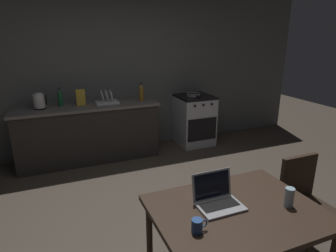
{
  "coord_description": "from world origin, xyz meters",
  "views": [
    {
      "loc": [
        -1.07,
        -2.36,
        1.92
      ],
      "look_at": [
        0.21,
        0.76,
        0.85
      ],
      "focal_mm": 31.21,
      "sensor_mm": 36.0,
      "label": 1
    }
  ],
  "objects_px": {
    "cereal_box": "(81,97)",
    "bottle_b": "(60,97)",
    "frying_pan": "(194,95)",
    "dining_table": "(236,218)",
    "stove_oven": "(194,120)",
    "coffee_mug": "(197,226)",
    "laptop": "(218,199)",
    "drinking_glass": "(289,197)",
    "dish_rack": "(107,100)",
    "electric_kettle": "(39,101)",
    "bottle": "(141,92)",
    "chair": "(304,199)"
  },
  "relations": [
    {
      "from": "cereal_box",
      "to": "bottle_b",
      "type": "distance_m",
      "value": 0.29
    },
    {
      "from": "frying_pan",
      "to": "dining_table",
      "type": "bearing_deg",
      "value": -111.56
    },
    {
      "from": "stove_oven",
      "to": "frying_pan",
      "type": "relative_size",
      "value": 2.14
    },
    {
      "from": "dining_table",
      "to": "coffee_mug",
      "type": "bearing_deg",
      "value": -163.64
    },
    {
      "from": "laptop",
      "to": "cereal_box",
      "type": "distance_m",
      "value": 2.98
    },
    {
      "from": "drinking_glass",
      "to": "cereal_box",
      "type": "xyz_separation_m",
      "value": [
        -1.08,
        3.12,
        0.2
      ]
    },
    {
      "from": "drinking_glass",
      "to": "dish_rack",
      "type": "bearing_deg",
      "value": 102.64
    },
    {
      "from": "laptop",
      "to": "frying_pan",
      "type": "distance_m",
      "value": 3.13
    },
    {
      "from": "electric_kettle",
      "to": "bottle",
      "type": "xyz_separation_m",
      "value": [
        1.51,
        -0.05,
        0.03
      ]
    },
    {
      "from": "laptop",
      "to": "drinking_glass",
      "type": "bearing_deg",
      "value": -25.95
    },
    {
      "from": "bottle",
      "to": "chair",
      "type": "bearing_deg",
      "value": -77.19
    },
    {
      "from": "drinking_glass",
      "to": "cereal_box",
      "type": "bearing_deg",
      "value": 109.05
    },
    {
      "from": "frying_pan",
      "to": "bottle_b",
      "type": "distance_m",
      "value": 2.17
    },
    {
      "from": "chair",
      "to": "cereal_box",
      "type": "height_order",
      "value": "cereal_box"
    },
    {
      "from": "electric_kettle",
      "to": "cereal_box",
      "type": "height_order",
      "value": "cereal_box"
    },
    {
      "from": "laptop",
      "to": "frying_pan",
      "type": "xyz_separation_m",
      "value": [
        1.27,
        2.86,
        0.13
      ]
    },
    {
      "from": "chair",
      "to": "coffee_mug",
      "type": "relative_size",
      "value": 8.1
    },
    {
      "from": "electric_kettle",
      "to": "bottle_b",
      "type": "bearing_deg",
      "value": 15.49
    },
    {
      "from": "stove_oven",
      "to": "laptop",
      "type": "height_order",
      "value": "laptop"
    },
    {
      "from": "coffee_mug",
      "to": "drinking_glass",
      "type": "height_order",
      "value": "drinking_glass"
    },
    {
      "from": "laptop",
      "to": "drinking_glass",
      "type": "distance_m",
      "value": 0.51
    },
    {
      "from": "coffee_mug",
      "to": "stove_oven",
      "type": "bearing_deg",
      "value": 62.86
    },
    {
      "from": "chair",
      "to": "bottle",
      "type": "xyz_separation_m",
      "value": [
        -0.63,
        2.77,
        0.51
      ]
    },
    {
      "from": "stove_oven",
      "to": "bottle",
      "type": "xyz_separation_m",
      "value": [
        -0.99,
        -0.05,
        0.58
      ]
    },
    {
      "from": "bottle",
      "to": "bottle_b",
      "type": "height_order",
      "value": "bottle"
    },
    {
      "from": "chair",
      "to": "frying_pan",
      "type": "height_order",
      "value": "frying_pan"
    },
    {
      "from": "dining_table",
      "to": "laptop",
      "type": "distance_m",
      "value": 0.19
    },
    {
      "from": "chair",
      "to": "bottle_b",
      "type": "bearing_deg",
      "value": 122.97
    },
    {
      "from": "electric_kettle",
      "to": "drinking_glass",
      "type": "distance_m",
      "value": 3.51
    },
    {
      "from": "bottle",
      "to": "cereal_box",
      "type": "height_order",
      "value": "bottle"
    },
    {
      "from": "laptop",
      "to": "coffee_mug",
      "type": "relative_size",
      "value": 2.91
    },
    {
      "from": "chair",
      "to": "drinking_glass",
      "type": "height_order",
      "value": "chair"
    },
    {
      "from": "stove_oven",
      "to": "drinking_glass",
      "type": "height_order",
      "value": "stove_oven"
    },
    {
      "from": "chair",
      "to": "bottle_b",
      "type": "xyz_separation_m",
      "value": [
        -1.85,
        2.9,
        0.5
      ]
    },
    {
      "from": "laptop",
      "to": "coffee_mug",
      "type": "height_order",
      "value": "laptop"
    },
    {
      "from": "chair",
      "to": "electric_kettle",
      "type": "bearing_deg",
      "value": 127.61
    },
    {
      "from": "stove_oven",
      "to": "dining_table",
      "type": "distance_m",
      "value": 3.23
    },
    {
      "from": "chair",
      "to": "bottle",
      "type": "distance_m",
      "value": 2.89
    },
    {
      "from": "electric_kettle",
      "to": "bottle_b",
      "type": "relative_size",
      "value": 0.86
    },
    {
      "from": "chair",
      "to": "laptop",
      "type": "xyz_separation_m",
      "value": [
        -0.95,
        -0.07,
        0.26
      ]
    },
    {
      "from": "stove_oven",
      "to": "electric_kettle",
      "type": "relative_size",
      "value": 3.75
    },
    {
      "from": "bottle",
      "to": "drinking_glass",
      "type": "relative_size",
      "value": 2.03
    },
    {
      "from": "laptop",
      "to": "electric_kettle",
      "type": "bearing_deg",
      "value": 110.22
    },
    {
      "from": "bottle",
      "to": "dish_rack",
      "type": "relative_size",
      "value": 0.86
    },
    {
      "from": "drinking_glass",
      "to": "cereal_box",
      "type": "relative_size",
      "value": 0.6
    },
    {
      "from": "laptop",
      "to": "coffee_mug",
      "type": "bearing_deg",
      "value": -144.52
    },
    {
      "from": "dining_table",
      "to": "dish_rack",
      "type": "bearing_deg",
      "value": 96.27
    },
    {
      "from": "laptop",
      "to": "bottle_b",
      "type": "height_order",
      "value": "bottle_b"
    },
    {
      "from": "laptop",
      "to": "dish_rack",
      "type": "height_order",
      "value": "dish_rack"
    },
    {
      "from": "drinking_glass",
      "to": "dining_table",
      "type": "bearing_deg",
      "value": 164.17
    }
  ]
}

